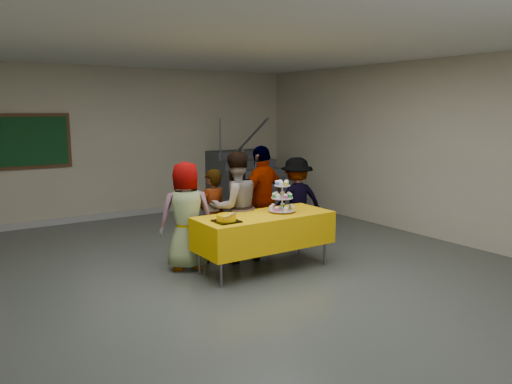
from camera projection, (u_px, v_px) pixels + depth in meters
room_shell at (249, 113)px, 5.67m from camera, size 10.00×10.04×3.02m
bake_table at (264, 230)px, 6.76m from camera, size 1.88×0.78×0.77m
cupcake_stand at (282, 199)px, 6.85m from camera, size 0.38×0.38×0.44m
bear_cake at (226, 217)px, 6.27m from camera, size 0.32×0.36×0.12m
schoolchild_a at (186, 216)px, 6.77m from camera, size 0.84×0.67×1.49m
schoolchild_b at (212, 216)px, 7.11m from camera, size 0.53×0.39×1.34m
schoolchild_c at (235, 207)px, 7.11m from camera, size 0.81×0.65×1.58m
schoolchild_d at (263, 199)px, 7.64m from camera, size 1.03×0.65×1.63m
schoolchild_e at (296, 201)px, 8.03m from camera, size 1.00×0.69×1.42m
staircase at (251, 188)px, 10.79m from camera, size 1.30×2.40×2.04m
noticeboard at (33, 141)px, 9.03m from camera, size 1.30×0.05×1.00m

